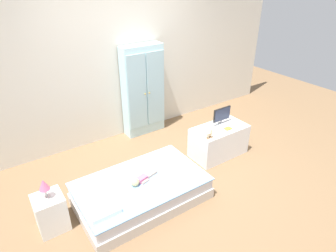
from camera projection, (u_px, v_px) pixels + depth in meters
The scene contains 12 objects.
ground_plane at pixel (177, 178), 4.04m from camera, with size 10.00×10.00×0.02m, color brown.
back_wall at pixel (119, 56), 4.54m from camera, with size 6.40×0.05×2.70m, color silver.
bed at pixel (141, 191), 3.57m from camera, with size 1.55×0.95×0.30m.
pillow at pixel (95, 198), 3.21m from camera, with size 0.32×0.68×0.05m, color white.
doll at pixel (140, 180), 3.46m from camera, with size 0.39×0.17×0.10m.
nightstand at pixel (51, 213), 3.16m from camera, with size 0.31×0.31×0.43m, color white.
table_lamp at pixel (44, 186), 2.98m from camera, with size 0.11×0.11×0.23m.
wardrobe at pixel (143, 91), 4.84m from camera, with size 0.69×0.27×1.52m.
tv_stand at pixel (219, 141), 4.44m from camera, with size 0.85×0.46×0.47m, color white.
tv_monitor at pixel (222, 115), 4.36m from camera, with size 0.32×0.10×0.26m.
rocking_horse_toy at pixel (210, 134), 4.03m from camera, with size 0.11×0.04×0.13m.
book_orange at pixel (228, 129), 4.28m from camera, with size 0.11×0.08×0.01m, color orange.
Camera 1 is at (-1.91, -2.58, 2.54)m, focal length 31.06 mm.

